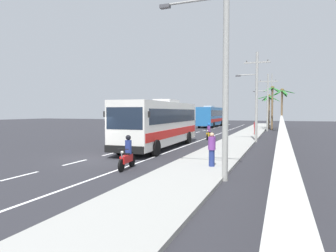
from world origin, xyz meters
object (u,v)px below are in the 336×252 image
Objects in this scene: coach_bus_foreground at (160,122)px; palm_nearest at (269,105)px; motorcycle_trailing at (127,155)px; utility_pole_far at (267,100)px; pedestrian_midwalk at (255,127)px; utility_pole_distant at (272,99)px; utility_pole_nearest at (223,47)px; palm_third at (272,98)px; palm_second at (282,99)px; motorcycle_beside_bus at (209,133)px; coach_bus_far_lane at (211,116)px; utility_pole_mid at (256,94)px; pedestrian_near_kerb at (212,149)px.

coach_bus_foreground is 2.15× the size of palm_nearest.
utility_pole_far is (5.08, 31.78, 3.71)m from motorcycle_trailing.
pedestrian_midwalk is 0.16× the size of utility_pole_distant.
utility_pole_nearest reaches higher than utility_pole_far.
pedestrian_midwalk is 0.20× the size of utility_pole_far.
utility_pole_far reaches higher than palm_nearest.
palm_nearest is at bearing -90.74° from utility_pole_distant.
utility_pole_nearest is 1.52× the size of palm_third.
utility_pole_nearest is at bearing -93.97° from palm_second.
utility_pole_nearest reaches higher than pedestrian_midwalk.
palm_third is (1.51, 11.57, 3.90)m from pedestrian_midwalk.
utility_pole_distant is at bearing 89.62° from utility_pole_far.
motorcycle_beside_bus is 32.35m from utility_pole_distant.
pedestrian_midwalk is (4.18, 23.30, 0.31)m from motorcycle_trailing.
palm_second is at bearing 65.75° from motorcycle_beside_bus.
palm_third reaches higher than motorcycle_trailing.
utility_pole_nearest reaches higher than coach_bus_far_lane.
pedestrian_midwalk is at bearing 79.83° from motorcycle_trailing.
palm_third reaches higher than pedestrian_midwalk.
motorcycle_trailing is at bearing -82.85° from coach_bus_far_lane.
utility_pole_distant is 13.21m from palm_third.
utility_pole_nearest is (4.60, -17.22, 4.71)m from motorcycle_beside_bus.
motorcycle_beside_bus is at bearing -152.09° from pedestrian_midwalk.
coach_bus_far_lane is 12.75m from palm_third.
utility_pole_far reaches higher than motorcycle_trailing.
utility_pole_mid is 22.73m from palm_nearest.
pedestrian_near_kerb is 33.73m from palm_third.
palm_second is (12.18, -9.32, 2.55)m from coach_bus_far_lane.
motorcycle_trailing is 0.19× the size of utility_pole_nearest.
palm_nearest is (4.86, 21.79, 3.25)m from motorcycle_beside_bus.
palm_second is at bearing 77.45° from motorcycle_trailing.
utility_pole_mid is at bearing 72.83° from motorcycle_trailing.
motorcycle_trailing is 0.35× the size of palm_nearest.
utility_pole_nearest reaches higher than palm_nearest.
motorcycle_trailing is 0.33× the size of palm_second.
pedestrian_near_kerb is 14.51m from utility_pole_mid.
pedestrian_midwalk is 12.31m from palm_third.
utility_pole_nearest is at bearing 112.55° from pedestrian_near_kerb.
utility_pole_nearest reaches higher than palm_third.
utility_pole_distant reaches higher than utility_pole_mid.
palm_second reaches higher than pedestrian_midwalk.
coach_bus_far_lane is 25.13m from motorcycle_beside_bus.
motorcycle_beside_bus is (5.33, -24.52, -1.33)m from coach_bus_far_lane.
pedestrian_midwalk is at bearing -92.33° from utility_pole_distant.
pedestrian_near_kerb is (3.67, -15.01, 0.34)m from motorcycle_beside_bus.
palm_nearest reaches higher than pedestrian_near_kerb.
pedestrian_near_kerb is at bearing -76.28° from motorcycle_beside_bus.
coach_bus_foreground is 1.19× the size of utility_pole_distant.
palm_third is at bearing 88.55° from utility_pole_nearest.
pedestrian_near_kerb is 0.29× the size of palm_nearest.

